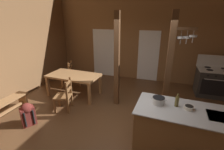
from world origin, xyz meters
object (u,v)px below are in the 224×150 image
dining_table (74,77)px  ladderback_chair_by_post (65,96)px  kitchen_island (190,131)px  bottle_tall_on_counter (177,101)px  ladderback_chair_near_window (74,74)px  stove_range (214,82)px  mixing_bowl_on_counter (189,108)px  backpack (28,114)px  bench_along_left_wall (1,108)px  stockpot_on_counter (158,101)px

dining_table → ladderback_chair_by_post: bearing=-75.9°
kitchen_island → bottle_tall_on_counter: 0.65m
kitchen_island → dining_table: size_ratio=1.27×
kitchen_island → ladderback_chair_near_window: (-3.91, 2.25, 0.00)m
kitchen_island → dining_table: bearing=157.0°
stove_range → ladderback_chair_near_window: stove_range is taller
ladderback_chair_near_window → mixing_bowl_on_counter: mixing_bowl_on_counter is taller
stove_range → mixing_bowl_on_counter: bearing=-112.0°
backpack → bottle_tall_on_counter: bottle_tall_on_counter is taller
dining_table → ladderback_chair_near_window: ladderback_chair_near_window is taller
mixing_bowl_on_counter → dining_table: bearing=157.4°
ladderback_chair_near_window → bench_along_left_wall: (-0.67, -2.60, -0.14)m
stockpot_on_counter → mixing_bowl_on_counter: (0.57, -0.02, -0.04)m
kitchen_island → ladderback_chair_near_window: ladderback_chair_near_window is taller
stove_range → mixing_bowl_on_counter: size_ratio=7.01×
bench_along_left_wall → bottle_tall_on_counter: bearing=6.2°
kitchen_island → dining_table: kitchen_island is taller
kitchen_island → stockpot_on_counter: bearing=172.1°
stove_range → mixing_bowl_on_counter: stove_range is taller
kitchen_island → stove_range: bearing=70.0°
kitchen_island → mixing_bowl_on_counter: (-0.09, 0.07, 0.48)m
backpack → stove_range: bearing=34.4°
stove_range → stockpot_on_counter: size_ratio=4.24×
ladderback_chair_by_post → bench_along_left_wall: (-1.37, -0.88, -0.14)m
dining_table → bench_along_left_wall: bearing=-122.1°
kitchen_island → dining_table: (-3.45, 1.47, 0.20)m
backpack → bottle_tall_on_counter: size_ratio=2.20×
dining_table → bottle_tall_on_counter: 3.43m
bottle_tall_on_counter → stove_range: bearing=63.8°
kitchen_island → backpack: bearing=-174.7°
mixing_bowl_on_counter → bottle_tall_on_counter: (-0.23, 0.05, 0.07)m
kitchen_island → stove_range: 3.11m
stove_range → dining_table: bearing=-162.1°
stockpot_on_counter → bottle_tall_on_counter: (0.35, 0.02, 0.03)m
bottle_tall_on_counter → bench_along_left_wall: bearing=-173.8°
stockpot_on_counter → mixing_bowl_on_counter: 0.57m
bench_along_left_wall → stockpot_on_counter: stockpot_on_counter is taller
ladderback_chair_near_window → bench_along_left_wall: 2.69m
mixing_bowl_on_counter → bottle_tall_on_counter: bottle_tall_on_counter is taller
kitchen_island → mixing_bowl_on_counter: size_ratio=11.75×
kitchen_island → bench_along_left_wall: (-4.59, -0.34, -0.14)m
kitchen_island → bottle_tall_on_counter: size_ratio=8.17×
backpack → stockpot_on_counter: size_ratio=1.91×
kitchen_island → backpack: size_ratio=3.71×
stove_range → bottle_tall_on_counter: stove_range is taller
bench_along_left_wall → backpack: size_ratio=2.52×
bench_along_left_wall → stockpot_on_counter: (3.92, 0.44, 0.67)m
ladderback_chair_by_post → mixing_bowl_on_counter: size_ratio=5.04×
stockpot_on_counter → mixing_bowl_on_counter: bearing=-2.4°
stockpot_on_counter → mixing_bowl_on_counter: stockpot_on_counter is taller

